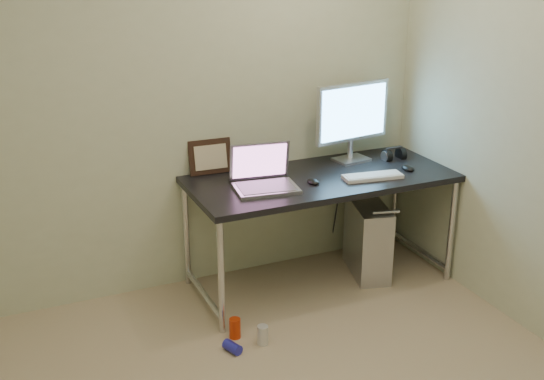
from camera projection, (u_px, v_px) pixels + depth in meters
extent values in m
cube|color=beige|center=(164.00, 100.00, 4.15)|extent=(3.50, 0.02, 2.50)
cube|color=black|center=(321.00, 179.00, 4.36)|extent=(1.70, 0.74, 0.04)
cylinder|color=silver|center=(221.00, 278.00, 3.89)|extent=(0.04, 0.04, 0.71)
cylinder|color=silver|center=(186.00, 234.00, 4.46)|extent=(0.04, 0.04, 0.71)
cylinder|color=silver|center=(451.00, 231.00, 4.51)|extent=(0.04, 0.04, 0.71)
cylinder|color=silver|center=(395.00, 198.00, 5.08)|extent=(0.04, 0.04, 0.71)
cylinder|color=silver|center=(204.00, 294.00, 4.27)|extent=(0.04, 0.66, 0.04)
cylinder|color=silver|center=(418.00, 249.00, 4.89)|extent=(0.04, 0.66, 0.04)
cube|color=#A6A7AB|center=(367.00, 239.00, 4.65)|extent=(0.33, 0.52, 0.50)
cylinder|color=silver|center=(386.00, 212.00, 4.38)|extent=(0.18, 0.07, 0.02)
cylinder|color=silver|center=(354.00, 192.00, 4.72)|extent=(0.18, 0.07, 0.02)
cylinder|color=black|center=(337.00, 203.00, 4.87)|extent=(0.01, 0.16, 0.69)
cylinder|color=black|center=(350.00, 205.00, 4.89)|extent=(0.02, 0.11, 0.71)
cylinder|color=red|center=(235.00, 328.00, 3.94)|extent=(0.08, 0.08, 0.12)
cylinder|color=silver|center=(263.00, 335.00, 3.87)|extent=(0.07, 0.07, 0.12)
cylinder|color=#2626B4|center=(232.00, 347.00, 3.81)|extent=(0.10, 0.12, 0.06)
cube|color=silver|center=(266.00, 188.00, 4.11)|extent=(0.41, 0.31, 0.02)
cube|color=gray|center=(266.00, 186.00, 4.11)|extent=(0.36, 0.26, 0.00)
cube|color=gray|center=(259.00, 161.00, 4.20)|extent=(0.38, 0.10, 0.24)
cube|color=#734168|center=(260.00, 161.00, 4.19)|extent=(0.34, 0.09, 0.21)
cube|color=silver|center=(351.00, 159.00, 4.65)|extent=(0.25, 0.20, 0.02)
cylinder|color=silver|center=(350.00, 149.00, 4.64)|extent=(0.04, 0.04, 0.12)
cube|color=silver|center=(353.00, 112.00, 4.54)|extent=(0.57, 0.12, 0.39)
cube|color=#57A1DC|center=(354.00, 113.00, 4.52)|extent=(0.51, 0.08, 0.34)
cube|color=white|center=(373.00, 176.00, 4.31)|extent=(0.39, 0.18, 0.02)
ellipsoid|color=black|center=(408.00, 167.00, 4.46)|extent=(0.07, 0.11, 0.04)
ellipsoid|color=black|center=(313.00, 180.00, 4.22)|extent=(0.07, 0.11, 0.04)
cylinder|color=black|center=(387.00, 156.00, 4.66)|extent=(0.04, 0.10, 0.10)
cylinder|color=black|center=(401.00, 154.00, 4.70)|extent=(0.04, 0.10, 0.10)
cube|color=black|center=(394.00, 148.00, 4.66)|extent=(0.12, 0.02, 0.01)
cube|color=black|center=(210.00, 157.00, 4.37)|extent=(0.28, 0.09, 0.23)
cylinder|color=silver|center=(251.00, 166.00, 4.41)|extent=(0.01, 0.01, 0.08)
cylinder|color=white|center=(251.00, 159.00, 4.39)|extent=(0.04, 0.04, 0.04)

